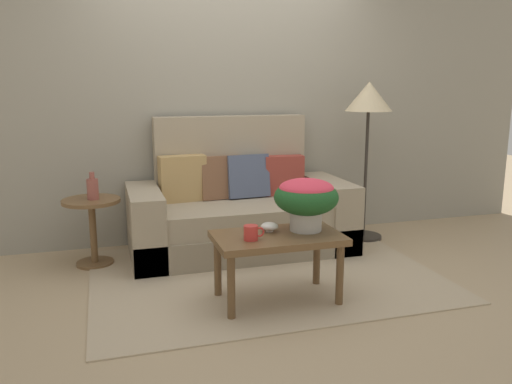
% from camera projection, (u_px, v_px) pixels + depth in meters
% --- Properties ---
extents(ground_plane, '(14.00, 14.00, 0.00)m').
position_uv_depth(ground_plane, '(263.00, 275.00, 4.02)').
color(ground_plane, tan).
extents(wall_back, '(6.40, 0.12, 2.86)m').
position_uv_depth(wall_back, '(227.00, 86.00, 4.79)').
color(wall_back, gray).
rests_on(wall_back, ground).
extents(area_rug, '(2.59, 1.91, 0.01)m').
position_uv_depth(area_rug, '(264.00, 275.00, 4.00)').
color(area_rug, tan).
rests_on(area_rug, ground).
extents(couch, '(1.90, 0.88, 1.17)m').
position_uv_depth(couch, '(239.00, 212.00, 4.57)').
color(couch, gray).
rests_on(couch, ground).
extents(coffee_table, '(0.85, 0.49, 0.47)m').
position_uv_depth(coffee_table, '(278.00, 244.00, 3.45)').
color(coffee_table, brown).
rests_on(coffee_table, ground).
extents(side_table, '(0.46, 0.46, 0.55)m').
position_uv_depth(side_table, '(92.00, 220.00, 4.17)').
color(side_table, brown).
rests_on(side_table, ground).
extents(floor_lamp, '(0.43, 0.43, 1.47)m').
position_uv_depth(floor_lamp, '(368.00, 108.00, 4.72)').
color(floor_lamp, '#2D2823').
rests_on(floor_lamp, ground).
extents(potted_plant, '(0.44, 0.44, 0.36)m').
position_uv_depth(potted_plant, '(306.00, 197.00, 3.50)').
color(potted_plant, '#B7B2A8').
rests_on(potted_plant, coffee_table).
extents(coffee_mug, '(0.14, 0.09, 0.10)m').
position_uv_depth(coffee_mug, '(251.00, 233.00, 3.31)').
color(coffee_mug, red).
rests_on(coffee_mug, coffee_table).
extents(snack_bowl, '(0.12, 0.12, 0.06)m').
position_uv_depth(snack_bowl, '(270.00, 226.00, 3.51)').
color(snack_bowl, silver).
rests_on(snack_bowl, coffee_table).
extents(table_vase, '(0.09, 0.09, 0.22)m').
position_uv_depth(table_vase, '(93.00, 188.00, 4.11)').
color(table_vase, '#934C42').
rests_on(table_vase, side_table).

